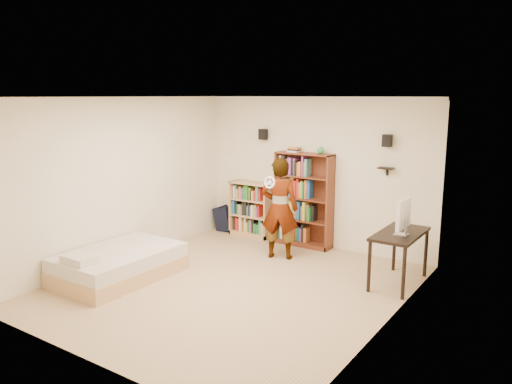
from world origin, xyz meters
TOP-DOWN VIEW (x-y plane):
  - ground at (0.00, 0.00)m, footprint 4.50×5.00m
  - room_shell at (0.00, 0.00)m, footprint 4.52×5.02m
  - crown_molding at (0.00, 0.00)m, footprint 4.50×5.00m
  - speaker_left at (-1.05, 2.40)m, footprint 0.14×0.12m
  - speaker_right at (1.35, 2.40)m, footprint 0.14×0.12m
  - wall_shelf at (1.35, 2.41)m, footprint 0.25×0.16m
  - tall_bookshelf at (-0.13, 2.34)m, footprint 1.08×0.32m
  - low_bookshelf at (-1.29, 2.34)m, footprint 0.85×0.32m
  - computer_desk at (1.94, 1.44)m, footprint 0.57×1.14m
  - imac at (2.00, 1.31)m, footprint 0.14×0.52m
  - daybed at (-1.63, -0.68)m, footprint 1.19×1.83m
  - person at (-0.13, 1.50)m, footprint 0.73×0.60m
  - wii_wheel at (-0.13, 1.18)m, footprint 0.20×0.08m
  - navy_bag at (-1.96, 2.33)m, footprint 0.39×0.26m

SIDE VIEW (x-z plane):
  - ground at x=0.00m, z-range -0.01..0.01m
  - navy_bag at x=-1.96m, z-range 0.00..0.51m
  - daybed at x=-1.63m, z-range 0.00..0.54m
  - computer_desk at x=1.94m, z-range 0.00..0.78m
  - low_bookshelf at x=-1.29m, z-range 0.00..1.06m
  - tall_bookshelf at x=-0.13m, z-range 0.00..1.71m
  - person at x=-0.13m, z-range 0.00..1.72m
  - imac at x=2.00m, z-range 0.78..1.29m
  - wii_wheel at x=-0.13m, z-range 1.24..1.45m
  - wall_shelf at x=1.35m, z-range 1.54..1.56m
  - room_shell at x=0.00m, z-range 0.41..3.12m
  - speaker_left at x=-1.05m, z-range 1.90..2.10m
  - speaker_right at x=1.35m, z-range 1.90..2.10m
  - crown_molding at x=0.00m, z-range 2.64..2.70m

